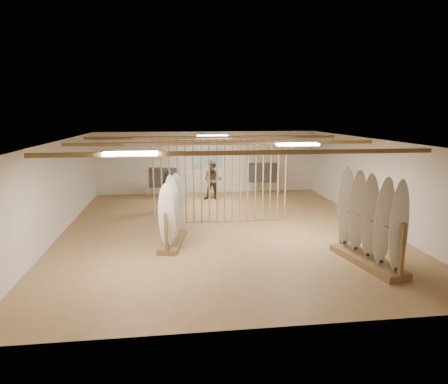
{
  "coord_description": "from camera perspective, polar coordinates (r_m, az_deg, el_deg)",
  "views": [
    {
      "loc": [
        -1.58,
        -12.12,
        3.63
      ],
      "look_at": [
        0.0,
        0.0,
        1.2
      ],
      "focal_mm": 32.0,
      "sensor_mm": 36.0,
      "label": 1
    }
  ],
  "objects": [
    {
      "name": "wall_back",
      "position": [
        18.33,
        -2.43,
        4.25
      ],
      "size": [
        12.0,
        0.0,
        12.0
      ],
      "primitive_type": "plane",
      "rotation": [
        1.57,
        0.0,
        0.0
      ],
      "color": "silver",
      "rests_on": "ground"
    },
    {
      "name": "bamboo_partition",
      "position": [
        13.21,
        -0.45,
        1.52
      ],
      "size": [
        4.45,
        0.05,
        2.78
      ],
      "color": "tan",
      "rests_on": "ground"
    },
    {
      "name": "floor",
      "position": [
        12.75,
        0.0,
        -5.3
      ],
      "size": [
        12.0,
        12.0,
        0.0
      ],
      "primitive_type": "plane",
      "color": "#A97F52",
      "rests_on": "ground"
    },
    {
      "name": "wall_front",
      "position": [
        6.7,
        6.7,
        -8.27
      ],
      "size": [
        12.0,
        0.0,
        12.0
      ],
      "primitive_type": "plane",
      "rotation": [
        -1.57,
        0.0,
        0.0
      ],
      "color": "silver",
      "rests_on": "ground"
    },
    {
      "name": "rack_left",
      "position": [
        11.26,
        -7.35,
        -4.23
      ],
      "size": [
        0.88,
        2.05,
        1.89
      ],
      "rotation": [
        0.0,
        0.0,
        -0.18
      ],
      "color": "olive",
      "rests_on": "floor"
    },
    {
      "name": "wall_left",
      "position": [
        12.79,
        -22.81,
        0.31
      ],
      "size": [
        0.0,
        12.0,
        12.0
      ],
      "primitive_type": "plane",
      "rotation": [
        1.57,
        0.0,
        1.57
      ],
      "color": "silver",
      "rests_on": "ground"
    },
    {
      "name": "clothing_rack_a",
      "position": [
        17.19,
        -8.63,
        2.01
      ],
      "size": [
        1.3,
        0.47,
        1.4
      ],
      "rotation": [
        0.0,
        0.0,
        -0.12
      ],
      "color": "silver",
      "rests_on": "floor"
    },
    {
      "name": "poster",
      "position": [
        18.28,
        -2.43,
        4.86
      ],
      "size": [
        1.4,
        0.03,
        0.9
      ],
      "primitive_type": "cube",
      "color": "teal",
      "rests_on": "ground"
    },
    {
      "name": "shopper_a",
      "position": [
        15.07,
        -7.94,
        0.6
      ],
      "size": [
        0.77,
        0.69,
        1.75
      ],
      "primitive_type": "imported",
      "rotation": [
        0.0,
        0.0,
        2.62
      ],
      "color": "#26252D",
      "rests_on": "floor"
    },
    {
      "name": "shopper_b",
      "position": [
        16.81,
        -1.6,
        2.05
      ],
      "size": [
        1.08,
        0.94,
        1.89
      ],
      "primitive_type": "imported",
      "rotation": [
        0.0,
        0.0,
        -0.29
      ],
      "color": "#2F2924",
      "rests_on": "floor"
    },
    {
      "name": "wall_right",
      "position": [
        13.97,
        20.79,
        1.32
      ],
      "size": [
        0.0,
        12.0,
        12.0
      ],
      "primitive_type": "plane",
      "rotation": [
        1.57,
        0.0,
        -1.57
      ],
      "color": "silver",
      "rests_on": "ground"
    },
    {
      "name": "ceiling_slats",
      "position": [
        12.26,
        0.0,
        6.99
      ],
      "size": [
        9.5,
        6.12,
        0.1
      ],
      "primitive_type": "cube",
      "color": "olive",
      "rests_on": "ground"
    },
    {
      "name": "rack_right",
      "position": [
        10.27,
        19.98,
        -5.7
      ],
      "size": [
        1.01,
        2.41,
        2.22
      ],
      "rotation": [
        0.0,
        0.0,
        0.18
      ],
      "color": "olive",
      "rests_on": "floor"
    },
    {
      "name": "ceiling",
      "position": [
        12.25,
        0.0,
        7.36
      ],
      "size": [
        12.0,
        12.0,
        0.0
      ],
      "primitive_type": "plane",
      "rotation": [
        3.14,
        0.0,
        0.0
      ],
      "color": "gray",
      "rests_on": "ground"
    },
    {
      "name": "light_panels",
      "position": [
        12.26,
        0.0,
        7.08
      ],
      "size": [
        1.2,
        0.35,
        0.06
      ],
      "primitive_type": "cube",
      "color": "white",
      "rests_on": "ground"
    },
    {
      "name": "clothing_rack_b",
      "position": [
        18.18,
        5.53,
        2.72
      ],
      "size": [
        1.35,
        0.54,
        1.46
      ],
      "rotation": [
        0.0,
        0.0,
        -0.16
      ],
      "color": "silver",
      "rests_on": "floor"
    }
  ]
}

